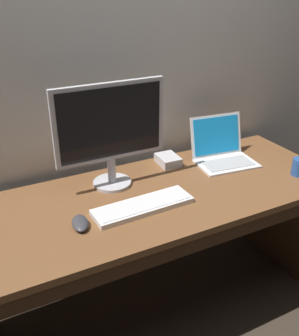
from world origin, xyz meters
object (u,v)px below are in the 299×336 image
object	(u,v)px
wired_keyboard	(143,206)
external_drive_box	(168,160)
external_monitor	(111,130)
computer_mouse	(80,223)
laptop_white	(223,152)

from	to	relation	value
wired_keyboard	external_drive_box	bearing A→B (deg)	46.69
wired_keyboard	external_drive_box	size ratio (longest dim) A/B	3.30
external_drive_box	external_monitor	bearing A→B (deg)	-166.75
external_drive_box	wired_keyboard	bearing A→B (deg)	-133.31
wired_keyboard	computer_mouse	size ratio (longest dim) A/B	3.72
laptop_white	wired_keyboard	xyz separation A→B (m)	(-0.60, -0.24, -0.04)
laptop_white	computer_mouse	bearing A→B (deg)	-164.86
laptop_white	wired_keyboard	bearing A→B (deg)	-158.63
computer_mouse	external_drive_box	distance (m)	0.70
computer_mouse	external_drive_box	world-z (taller)	external_drive_box
external_monitor	wired_keyboard	distance (m)	0.37
laptop_white	wired_keyboard	size ratio (longest dim) A/B	0.75
wired_keyboard	computer_mouse	distance (m)	0.29
external_monitor	external_drive_box	world-z (taller)	external_monitor
external_monitor	wired_keyboard	world-z (taller)	external_monitor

